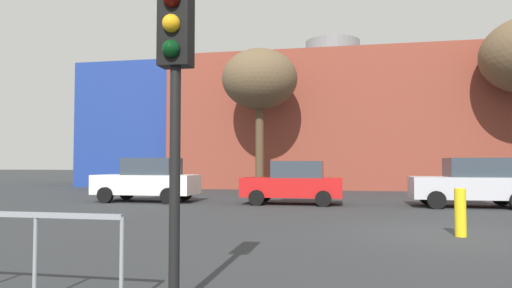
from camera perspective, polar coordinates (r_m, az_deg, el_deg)
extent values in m
plane|color=#2D3033|center=(11.35, 23.02, -10.37)|extent=(200.00, 200.00, 0.00)
cube|color=brown|center=(33.95, 9.71, 2.18)|extent=(21.01, 12.79, 8.71)
cube|color=navy|center=(37.01, -12.55, 1.74)|extent=(7.03, 11.51, 8.62)
cylinder|color=slate|center=(34.80, 9.65, 11.00)|extent=(4.00, 4.00, 2.00)
cube|color=white|center=(19.64, -13.67, -4.98)|extent=(4.24, 1.82, 0.81)
cube|color=#333D47|center=(19.51, -12.97, -2.78)|extent=(2.12, 1.61, 0.71)
cylinder|color=black|center=(19.45, -18.50, -6.13)|extent=(0.65, 0.22, 0.65)
cylinder|color=black|center=(21.08, -16.00, -5.88)|extent=(0.65, 0.22, 0.65)
cylinder|color=black|center=(18.27, -11.00, -6.46)|extent=(0.65, 0.22, 0.65)
cylinder|color=black|center=(20.00, -9.00, -6.13)|extent=(0.65, 0.22, 0.65)
cube|color=red|center=(17.97, 4.56, -5.45)|extent=(3.92, 1.68, 0.75)
cube|color=#333D47|center=(17.92, 5.30, -3.21)|extent=(1.96, 1.49, 0.65)
cylinder|color=black|center=(17.33, 0.07, -6.80)|extent=(0.60, 0.21, 0.60)
cylinder|color=black|center=(19.02, 1.06, -6.42)|extent=(0.60, 0.21, 0.60)
cylinder|color=black|center=(17.03, 8.49, -6.84)|extent=(0.60, 0.21, 0.60)
cylinder|color=black|center=(18.75, 8.72, -6.45)|extent=(0.60, 0.21, 0.60)
cube|color=silver|center=(18.42, 25.39, -5.01)|extent=(4.17, 1.79, 0.79)
cube|color=#333D47|center=(18.46, 26.10, -2.67)|extent=(2.08, 1.59, 0.69)
cylinder|color=black|center=(17.26, 21.84, -6.57)|extent=(0.64, 0.22, 0.64)
cylinder|color=black|center=(19.06, 20.80, -6.19)|extent=(0.64, 0.22, 0.64)
cylinder|color=black|center=(19.69, 28.55, -5.93)|extent=(0.64, 0.22, 0.64)
cylinder|color=black|center=(5.08, -10.23, -5.32)|extent=(0.12, 0.12, 2.67)
cube|color=black|center=(5.30, -10.07, 14.33)|extent=(0.36, 0.24, 0.90)
sphere|color=#F2A514|center=(5.18, -10.65, 14.75)|extent=(0.20, 0.20, 0.20)
sphere|color=black|center=(5.10, -10.68, 11.75)|extent=(0.20, 0.20, 0.20)
cylinder|color=brown|center=(25.43, 0.47, -0.22)|extent=(0.48, 0.48, 5.23)
ellipsoid|color=brown|center=(25.86, 0.47, 8.20)|extent=(4.28, 4.28, 3.42)
cylinder|color=yellow|center=(10.93, 24.40, -7.88)|extent=(0.24, 0.24, 1.05)
cylinder|color=gray|center=(5.89, -26.12, -12.90)|extent=(0.05, 0.05, 1.00)
cylinder|color=gray|center=(5.33, -16.60, -14.18)|extent=(0.05, 0.05, 1.00)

